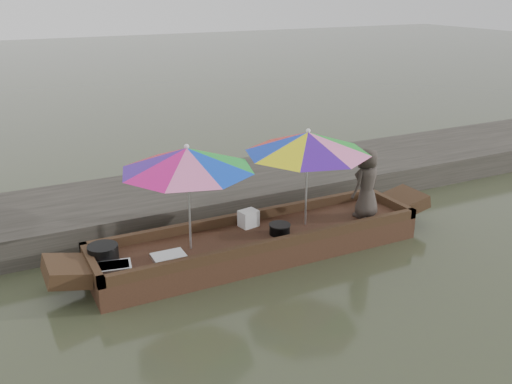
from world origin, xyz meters
name	(u,v)px	position (x,y,z in m)	size (l,w,h in m)	color
water	(259,255)	(0.00, 0.00, 0.00)	(80.00, 80.00, 0.00)	#3E432F
dock	(205,195)	(0.00, 2.20, 0.25)	(22.00, 2.20, 0.50)	#2D2B26
boat_hull	(259,244)	(0.00, 0.00, 0.17)	(5.11, 1.20, 0.35)	black
cooking_pot	(103,253)	(-2.31, 0.20, 0.46)	(0.42, 0.42, 0.22)	black
tray_crayfish	(114,268)	(-2.26, -0.18, 0.39)	(0.45, 0.31, 0.09)	silver
tray_scallop	(169,257)	(-1.49, -0.16, 0.38)	(0.45, 0.31, 0.06)	silver
charcoal_grill	(280,230)	(0.28, -0.14, 0.42)	(0.31, 0.31, 0.15)	black
supply_bag	(248,218)	(-0.01, 0.35, 0.48)	(0.28, 0.22, 0.26)	silver
vendor	(367,183)	(1.87, -0.15, 0.93)	(0.56, 0.37, 1.15)	#3C342F
umbrella_bow	(189,198)	(-1.10, 0.00, 1.12)	(1.88, 1.88, 1.55)	orange
umbrella_stern	(307,178)	(0.82, 0.00, 1.12)	(1.93, 1.93, 1.55)	#E5149D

